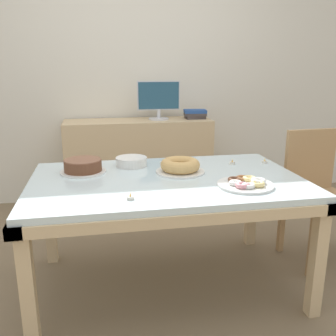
{
  "coord_description": "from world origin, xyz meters",
  "views": [
    {
      "loc": [
        -0.4,
        -2.13,
        1.38
      ],
      "look_at": [
        0.01,
        0.0,
        0.79
      ],
      "focal_mm": 40.0,
      "sensor_mm": 36.0,
      "label": 1
    }
  ],
  "objects": [
    {
      "name": "cake_golden_bundt",
      "position": [
        0.11,
        0.1,
        0.77
      ],
      "size": [
        0.31,
        0.31,
        0.09
      ],
      "color": "white",
      "rests_on": "dining_table"
    },
    {
      "name": "plate_stack",
      "position": [
        -0.18,
        0.32,
        0.76
      ],
      "size": [
        0.21,
        0.21,
        0.06
      ],
      "color": "white",
      "rests_on": "dining_table"
    },
    {
      "name": "tealight_centre",
      "position": [
        -0.25,
        -0.34,
        0.74
      ],
      "size": [
        0.04,
        0.04,
        0.04
      ],
      "color": "silver",
      "rests_on": "dining_table"
    },
    {
      "name": "pastry_platter",
      "position": [
        0.41,
        -0.25,
        0.74
      ],
      "size": [
        0.32,
        0.32,
        0.04
      ],
      "color": "white",
      "rests_on": "dining_table"
    },
    {
      "name": "tealight_near_cakes",
      "position": [
        0.04,
        0.33,
        0.74
      ],
      "size": [
        0.04,
        0.04,
        0.04
      ],
      "color": "silver",
      "rests_on": "dining_table"
    },
    {
      "name": "tealight_right_edge",
      "position": [
        0.73,
        0.22,
        0.74
      ],
      "size": [
        0.04,
        0.04,
        0.04
      ],
      "color": "silver",
      "rests_on": "dining_table"
    },
    {
      "name": "tealight_left_edge",
      "position": [
        0.5,
        0.23,
        0.74
      ],
      "size": [
        0.04,
        0.04,
        0.04
      ],
      "color": "silver",
      "rests_on": "dining_table"
    },
    {
      "name": "wall_back",
      "position": [
        0.0,
        1.84,
        1.3
      ],
      "size": [
        8.0,
        0.1,
        2.6
      ],
      "primitive_type": "cube",
      "color": "silver",
      "rests_on": "ground"
    },
    {
      "name": "sideboard",
      "position": [
        0.0,
        1.54,
        0.43
      ],
      "size": [
        1.44,
        0.44,
        0.87
      ],
      "color": "#D1B284",
      "rests_on": "ground"
    },
    {
      "name": "dining_table",
      "position": [
        0.0,
        0.0,
        0.65
      ],
      "size": [
        1.65,
        1.04,
        0.73
      ],
      "color": "silver",
      "rests_on": "ground"
    },
    {
      "name": "book_stack",
      "position": [
        0.58,
        1.54,
        0.91
      ],
      "size": [
        0.24,
        0.19,
        0.09
      ],
      "color": "#3F3838",
      "rests_on": "sideboard"
    },
    {
      "name": "chair",
      "position": [
        1.14,
        0.19,
        0.52
      ],
      "size": [
        0.45,
        0.45,
        0.94
      ],
      "color": "tan",
      "rests_on": "ground"
    },
    {
      "name": "cake_chocolate_round",
      "position": [
        -0.5,
        0.21,
        0.77
      ],
      "size": [
        0.29,
        0.29,
        0.09
      ],
      "color": "white",
      "rests_on": "dining_table"
    },
    {
      "name": "ground_plane",
      "position": [
        0.0,
        0.0,
        0.0
      ],
      "size": [
        12.0,
        12.0,
        0.0
      ],
      "primitive_type": "plane",
      "color": "#7A664C"
    },
    {
      "name": "computer_monitor",
      "position": [
        0.21,
        1.53,
        1.06
      ],
      "size": [
        0.42,
        0.2,
        0.38
      ],
      "color": "silver",
      "rests_on": "sideboard"
    }
  ]
}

